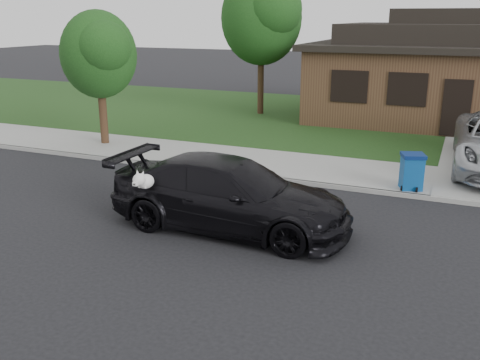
% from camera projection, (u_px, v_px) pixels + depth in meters
% --- Properties ---
extents(ground, '(120.00, 120.00, 0.00)m').
position_uv_depth(ground, '(241.00, 226.00, 11.89)').
color(ground, black).
rests_on(ground, ground).
extents(sidewalk, '(60.00, 3.00, 0.12)m').
position_uv_depth(sidewalk, '(305.00, 168.00, 16.28)').
color(sidewalk, gray).
rests_on(sidewalk, ground).
extents(curb, '(60.00, 0.12, 0.12)m').
position_uv_depth(curb, '(289.00, 181.00, 14.96)').
color(curb, gray).
rests_on(curb, ground).
extents(lawn, '(60.00, 13.00, 0.13)m').
position_uv_depth(lawn, '(356.00, 122.00, 23.32)').
color(lawn, '#193814').
rests_on(lawn, ground).
extents(sedan, '(5.37, 2.51, 1.55)m').
position_uv_depth(sedan, '(229.00, 194.00, 11.59)').
color(sedan, black).
rests_on(sedan, ground).
extents(recycling_bin, '(0.72, 0.72, 0.95)m').
position_uv_depth(recycling_bin, '(412.00, 171.00, 13.96)').
color(recycling_bin, navy).
rests_on(recycling_bin, sidewalk).
extents(house, '(12.60, 8.60, 4.65)m').
position_uv_depth(house, '(462.00, 73.00, 22.97)').
color(house, '#422B1C').
rests_on(house, ground).
extents(tree_0, '(3.78, 3.60, 6.34)m').
position_uv_depth(tree_0, '(264.00, 16.00, 23.53)').
color(tree_0, '#332114').
rests_on(tree_0, ground).
extents(tree_2, '(2.73, 2.60, 4.59)m').
position_uv_depth(tree_2, '(100.00, 53.00, 18.19)').
color(tree_2, '#332114').
rests_on(tree_2, ground).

